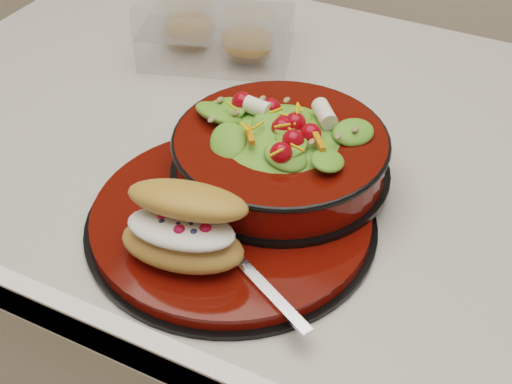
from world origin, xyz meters
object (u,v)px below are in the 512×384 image
at_px(croissant, 184,227).
at_px(salad_bowl, 281,145).
at_px(island_counter, 321,366).
at_px(fork, 253,275).
at_px(pastry_box, 218,25).
at_px(dinner_plate, 231,219).

bearing_deg(croissant, salad_bowl, 69.84).
relative_size(island_counter, fork, 8.26).
distance_m(croissant, pastry_box, 0.45).
bearing_deg(salad_bowl, island_counter, 69.95).
relative_size(dinner_plate, fork, 2.11).
relative_size(fork, pastry_box, 0.59).
bearing_deg(pastry_box, dinner_plate, -77.87).
relative_size(island_counter, pastry_box, 4.92).
bearing_deg(croissant, fork, -9.39).
bearing_deg(fork, pastry_box, 61.11).
xyz_separation_m(island_counter, salad_bowl, (-0.04, -0.10, 0.50)).
distance_m(island_counter, salad_bowl, 0.52).
relative_size(dinner_plate, croissant, 2.32).
height_order(island_counter, fork, fork).
bearing_deg(pastry_box, island_counter, -48.46).
xyz_separation_m(island_counter, pastry_box, (-0.25, 0.14, 0.49)).
xyz_separation_m(croissant, pastry_box, (-0.19, 0.41, -0.01)).
relative_size(dinner_plate, pastry_box, 1.26).
relative_size(croissant, fork, 0.91).
bearing_deg(island_counter, salad_bowl, -110.05).
bearing_deg(dinner_plate, pastry_box, 121.26).
height_order(island_counter, salad_bowl, salad_bowl).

